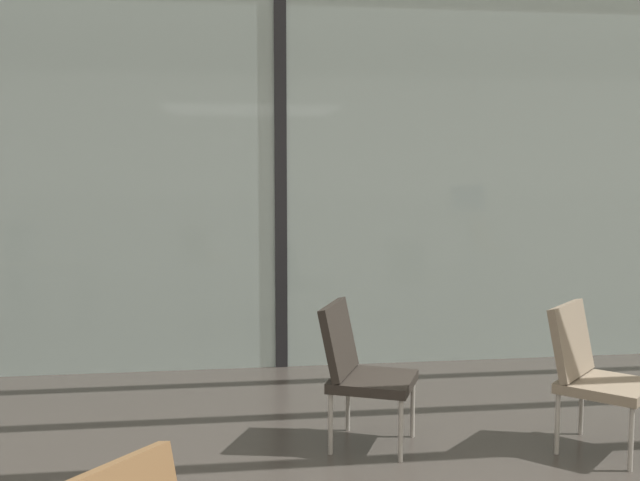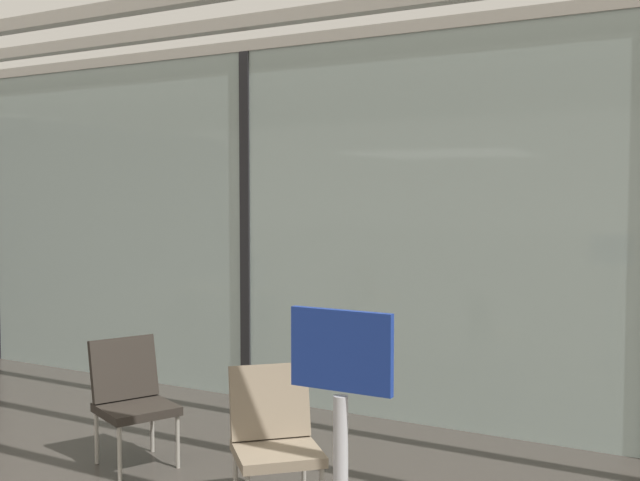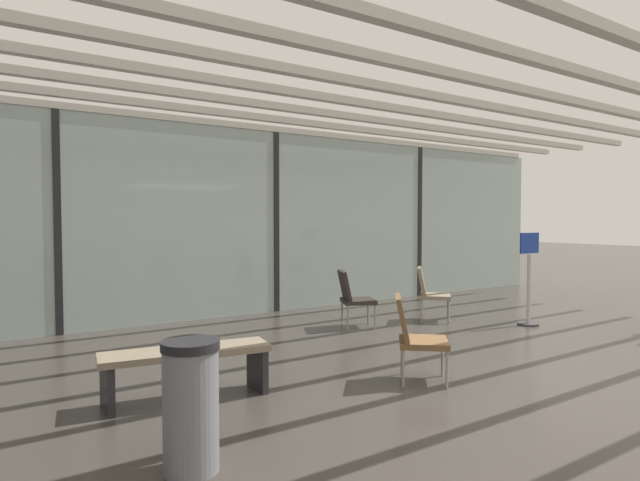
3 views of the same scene
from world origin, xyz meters
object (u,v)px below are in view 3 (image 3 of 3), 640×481
at_px(lounge_chair_0, 430,290).
at_px(lounge_chair_2, 415,333).
at_px(trash_bin, 191,405).
at_px(info_sign, 529,282).
at_px(waiting_bench, 187,360).
at_px(parked_airplane, 217,204).
at_px(lounge_chair_1, 353,295).

height_order(lounge_chair_0, lounge_chair_2, same).
xyz_separation_m(trash_bin, info_sign, (5.98, 1.66, 0.25)).
bearing_deg(lounge_chair_0, waiting_bench, 153.03).
xyz_separation_m(lounge_chair_0, lounge_chair_2, (-2.41, -2.18, 0.00)).
xyz_separation_m(parked_airplane, lounge_chair_2, (-2.15, -10.63, -1.60)).
height_order(lounge_chair_2, info_sign, info_sign).
relative_size(parked_airplane, lounge_chair_2, 14.82).
bearing_deg(waiting_bench, info_sign, 11.97).
relative_size(parked_airplane, info_sign, 8.96).
bearing_deg(lounge_chair_2, parked_airplane, 29.12).
height_order(parked_airplane, trash_bin, parked_airplane).
relative_size(waiting_bench, trash_bin, 1.79).
xyz_separation_m(lounge_chair_2, trash_bin, (-2.53, -0.58, -0.06)).
distance_m(parked_airplane, trash_bin, 12.27).
bearing_deg(lounge_chair_0, parked_airplane, 47.10).
relative_size(lounge_chair_0, lounge_chair_1, 1.00).
height_order(lounge_chair_1, lounge_chair_2, same).
relative_size(lounge_chair_0, waiting_bench, 0.56).
bearing_deg(parked_airplane, trash_bin, -112.65).
xyz_separation_m(lounge_chair_0, lounge_chair_1, (-1.37, 0.26, 0.00)).
distance_m(parked_airplane, lounge_chair_0, 8.60).
distance_m(lounge_chair_2, trash_bin, 2.60).
relative_size(lounge_chair_2, waiting_bench, 0.56).
relative_size(lounge_chair_2, trash_bin, 1.01).
bearing_deg(lounge_chair_2, info_sign, -32.06).
distance_m(lounge_chair_0, info_sign, 1.52).
bearing_deg(info_sign, lounge_chair_2, -162.58).
bearing_deg(waiting_bench, lounge_chair_0, 26.14).
height_order(lounge_chair_1, waiting_bench, lounge_chair_1).
relative_size(lounge_chair_2, info_sign, 0.60).
distance_m(lounge_chair_1, info_sign, 2.77).
bearing_deg(parked_airplane, lounge_chair_1, -97.65).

